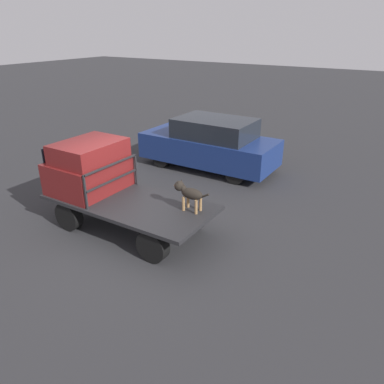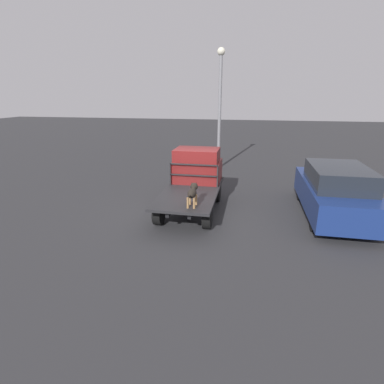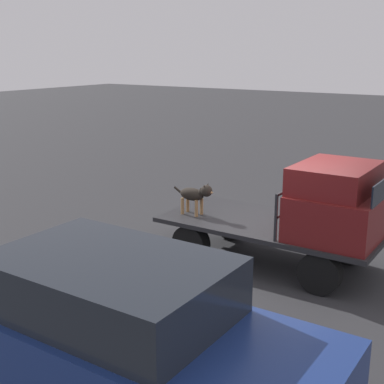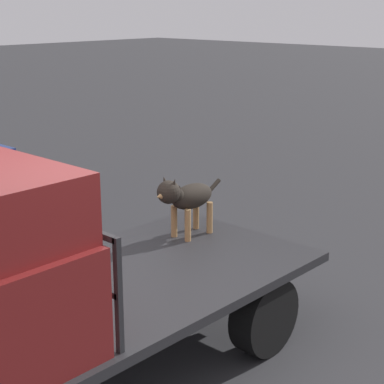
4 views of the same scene
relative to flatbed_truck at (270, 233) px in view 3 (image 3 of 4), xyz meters
name	(u,v)px [view 3 (image 3 of 4)]	position (x,y,z in m)	size (l,w,h in m)	color
ground_plane	(269,262)	(0.00, 0.00, -0.55)	(80.00, 80.00, 0.00)	#2D2D30
flatbed_truck	(270,233)	(0.00, 0.00, 0.00)	(3.92, 1.80, 0.75)	black
truck_cab	(338,203)	(1.19, 0.00, 0.76)	(1.38, 1.68, 1.20)	maroon
truck_headboard	(297,199)	(0.46, 0.00, 0.72)	(0.04, 1.68, 0.78)	#232326
dog	(196,194)	(-1.37, -0.33, 0.59)	(0.88, 0.24, 0.64)	#9E7547
parked_sedan	(124,337)	(0.49, -4.57, 0.29)	(4.43, 1.83, 1.68)	black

